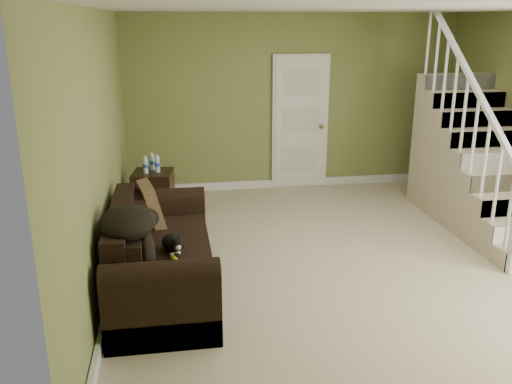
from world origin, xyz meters
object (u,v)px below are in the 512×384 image
object	(u,v)px
sofa	(158,259)
cat	(172,244)
banana	(175,259)
side_table	(154,193)

from	to	relation	value
sofa	cat	size ratio (longest dim) A/B	4.92
sofa	cat	xyz separation A→B (m)	(0.14, -0.17, 0.22)
cat	banana	xyz separation A→B (m)	(0.02, -0.21, -0.06)
side_table	cat	world-z (taller)	side_table
side_table	cat	distance (m)	2.32
cat	banana	size ratio (longest dim) A/B	2.51
cat	banana	world-z (taller)	cat
cat	banana	distance (m)	0.22
cat	banana	bearing A→B (deg)	-101.77
sofa	banana	world-z (taller)	sofa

